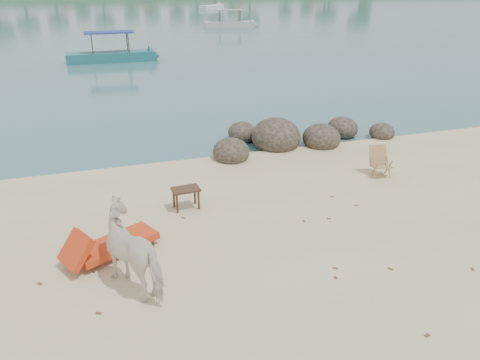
{
  "coord_description": "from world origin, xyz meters",
  "views": [
    {
      "loc": [
        -2.56,
        -6.73,
        5.05
      ],
      "look_at": [
        0.2,
        2.0,
        1.0
      ],
      "focal_mm": 35.0,
      "sensor_mm": 36.0,
      "label": 1
    }
  ],
  "objects_px": {
    "boulders": "(290,138)",
    "side_table": "(186,200)",
    "cow": "(138,250)",
    "deck_chair": "(382,163)",
    "boat_near": "(109,37)",
    "lounge_chair": "(116,241)"
  },
  "relations": [
    {
      "from": "boulders",
      "to": "side_table",
      "type": "bearing_deg",
      "value": -139.4
    },
    {
      "from": "side_table",
      "to": "cow",
      "type": "bearing_deg",
      "value": -121.41
    },
    {
      "from": "boulders",
      "to": "side_table",
      "type": "height_order",
      "value": "boulders"
    },
    {
      "from": "boulders",
      "to": "deck_chair",
      "type": "xyz_separation_m",
      "value": [
        1.29,
        -3.23,
        0.18
      ]
    },
    {
      "from": "cow",
      "to": "boat_near",
      "type": "distance_m",
      "value": 24.04
    },
    {
      "from": "boulders",
      "to": "boat_near",
      "type": "height_order",
      "value": "boat_near"
    },
    {
      "from": "boulders",
      "to": "cow",
      "type": "height_order",
      "value": "cow"
    },
    {
      "from": "deck_chair",
      "to": "lounge_chair",
      "type": "bearing_deg",
      "value": -157.82
    },
    {
      "from": "side_table",
      "to": "lounge_chair",
      "type": "relative_size",
      "value": 0.31
    },
    {
      "from": "lounge_chair",
      "to": "deck_chair",
      "type": "height_order",
      "value": "deck_chair"
    },
    {
      "from": "cow",
      "to": "side_table",
      "type": "relative_size",
      "value": 2.7
    },
    {
      "from": "lounge_chair",
      "to": "boat_near",
      "type": "distance_m",
      "value": 22.92
    },
    {
      "from": "deck_chair",
      "to": "boat_near",
      "type": "relative_size",
      "value": 0.13
    },
    {
      "from": "side_table",
      "to": "lounge_chair",
      "type": "height_order",
      "value": "lounge_chair"
    },
    {
      "from": "lounge_chair",
      "to": "boat_near",
      "type": "xyz_separation_m",
      "value": [
        1.27,
        22.86,
        1.17
      ]
    },
    {
      "from": "boulders",
      "to": "lounge_chair",
      "type": "bearing_deg",
      "value": -139.29
    },
    {
      "from": "deck_chair",
      "to": "cow",
      "type": "bearing_deg",
      "value": -148.46
    },
    {
      "from": "lounge_chair",
      "to": "cow",
      "type": "bearing_deg",
      "value": -100.61
    },
    {
      "from": "cow",
      "to": "side_table",
      "type": "height_order",
      "value": "cow"
    },
    {
      "from": "cow",
      "to": "side_table",
      "type": "distance_m",
      "value": 2.98
    },
    {
      "from": "boulders",
      "to": "cow",
      "type": "bearing_deg",
      "value": -131.68
    },
    {
      "from": "boulders",
      "to": "lounge_chair",
      "type": "xyz_separation_m",
      "value": [
        -5.78,
        -4.97,
        0.08
      ]
    }
  ]
}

